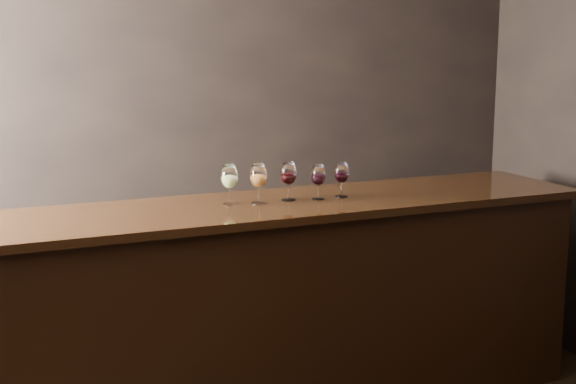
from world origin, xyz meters
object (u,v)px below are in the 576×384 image
object	(u,v)px
glass_red_a	(289,174)
glass_amber	(258,177)
glass_red_c	(342,174)
glass_white	(229,177)
back_bar_shelf	(116,288)
bar_counter	(292,309)
glass_red_b	(318,176)

from	to	relation	value
glass_red_a	glass_amber	bearing A→B (deg)	-164.59
glass_red_c	glass_white	bearing A→B (deg)	-178.64
glass_amber	back_bar_shelf	bearing A→B (deg)	122.42
glass_white	glass_red_c	size ratio (longest dim) A/B	1.11
glass_white	glass_red_c	distance (m)	0.63
bar_counter	glass_white	size ratio (longest dim) A/B	15.24
bar_counter	glass_white	world-z (taller)	glass_white
bar_counter	glass_white	distance (m)	0.82
glass_red_a	glass_red_c	bearing A→B (deg)	0.39
bar_counter	back_bar_shelf	size ratio (longest dim) A/B	1.29
glass_white	glass_red_c	xyz separation A→B (m)	(0.63, 0.02, -0.01)
glass_amber	glass_white	bearing A→B (deg)	165.89
back_bar_shelf	glass_white	xyz separation A→B (m)	(0.52, -1.02, 0.86)
glass_red_b	bar_counter	bearing A→B (deg)	-179.68
glass_red_a	glass_red_b	distance (m)	0.16
glass_red_b	glass_red_c	distance (m)	0.15
glass_amber	bar_counter	bearing A→B (deg)	5.39
glass_red_b	glass_red_c	bearing A→B (deg)	12.64
glass_white	glass_red_c	bearing A→B (deg)	1.36
glass_red_a	glass_red_b	xyz separation A→B (m)	(0.16, -0.03, -0.01)
glass_amber	glass_red_c	size ratio (longest dim) A/B	1.14
bar_counter	glass_white	bearing A→B (deg)	170.53
back_bar_shelf	glass_red_b	bearing A→B (deg)	-45.77
glass_amber	glass_red_c	world-z (taller)	glass_amber
glass_red_b	back_bar_shelf	bearing A→B (deg)	134.23
bar_counter	glass_red_a	distance (m)	0.75
bar_counter	glass_red_c	xyz separation A→B (m)	(0.29, 0.03, 0.73)
glass_white	glass_red_b	world-z (taller)	glass_white
back_bar_shelf	glass_red_b	size ratio (longest dim) A/B	13.03
glass_red_a	glass_red_b	world-z (taller)	glass_red_a
back_bar_shelf	glass_white	world-z (taller)	glass_white
glass_white	glass_amber	bearing A→B (deg)	-14.11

